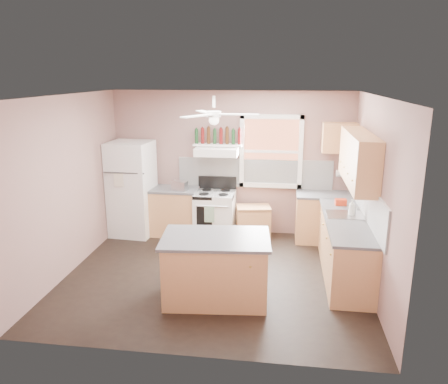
# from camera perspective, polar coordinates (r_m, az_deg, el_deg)

# --- Properties ---
(floor) EXTENTS (4.50, 4.50, 0.00)m
(floor) POSITION_cam_1_polar(r_m,az_deg,el_deg) (6.82, -1.20, -10.82)
(floor) COLOR black
(floor) RESTS_ON ground
(ceiling) EXTENTS (4.50, 4.50, 0.00)m
(ceiling) POSITION_cam_1_polar(r_m,az_deg,el_deg) (6.14, -1.34, 12.46)
(ceiling) COLOR white
(ceiling) RESTS_ON ground
(wall_back) EXTENTS (4.50, 0.05, 2.70)m
(wall_back) POSITION_cam_1_polar(r_m,az_deg,el_deg) (8.30, 0.94, 3.79)
(wall_back) COLOR #84615A
(wall_back) RESTS_ON ground
(wall_right) EXTENTS (0.05, 4.00, 2.70)m
(wall_right) POSITION_cam_1_polar(r_m,az_deg,el_deg) (6.41, 19.27, -0.53)
(wall_right) COLOR #84615A
(wall_right) RESTS_ON ground
(wall_left) EXTENTS (0.05, 4.00, 2.70)m
(wall_left) POSITION_cam_1_polar(r_m,az_deg,el_deg) (7.06, -19.81, 0.84)
(wall_left) COLOR #84615A
(wall_left) RESTS_ON ground
(backsplash_back) EXTENTS (2.90, 0.03, 0.55)m
(backsplash_back) POSITION_cam_1_polar(r_m,az_deg,el_deg) (8.26, 4.00, 2.45)
(backsplash_back) COLOR white
(backsplash_back) RESTS_ON wall_back
(backsplash_right) EXTENTS (0.03, 2.60, 0.55)m
(backsplash_right) POSITION_cam_1_polar(r_m,az_deg,el_deg) (6.73, 18.33, -1.27)
(backsplash_right) COLOR white
(backsplash_right) RESTS_ON wall_right
(window_view) EXTENTS (1.00, 0.02, 1.20)m
(window_view) POSITION_cam_1_polar(r_m,az_deg,el_deg) (8.16, 6.17, 5.29)
(window_view) COLOR brown
(window_view) RESTS_ON wall_back
(window_frame) EXTENTS (1.16, 0.07, 1.36)m
(window_frame) POSITION_cam_1_polar(r_m,az_deg,el_deg) (8.13, 6.16, 5.26)
(window_frame) COLOR white
(window_frame) RESTS_ON wall_back
(refrigerator) EXTENTS (0.81, 0.79, 1.78)m
(refrigerator) POSITION_cam_1_polar(r_m,az_deg,el_deg) (8.42, -11.92, 0.42)
(refrigerator) COLOR white
(refrigerator) RESTS_ON floor
(base_cabinet_left) EXTENTS (0.90, 0.60, 0.86)m
(base_cabinet_left) POSITION_cam_1_polar(r_m,az_deg,el_deg) (8.42, -6.55, -2.63)
(base_cabinet_left) COLOR tan
(base_cabinet_left) RESTS_ON floor
(counter_left) EXTENTS (0.92, 0.62, 0.04)m
(counter_left) POSITION_cam_1_polar(r_m,az_deg,el_deg) (8.29, -6.64, 0.33)
(counter_left) COLOR #49494C
(counter_left) RESTS_ON base_cabinet_left
(toaster) EXTENTS (0.31, 0.22, 0.18)m
(toaster) POSITION_cam_1_polar(r_m,az_deg,el_deg) (8.10, -5.82, 0.82)
(toaster) COLOR silver
(toaster) RESTS_ON counter_left
(stove) EXTENTS (0.74, 0.65, 0.86)m
(stove) POSITION_cam_1_polar(r_m,az_deg,el_deg) (8.21, -1.17, -2.98)
(stove) COLOR white
(stove) RESTS_ON floor
(range_hood) EXTENTS (0.78, 0.50, 0.14)m
(range_hood) POSITION_cam_1_polar(r_m,az_deg,el_deg) (8.01, -0.93, 5.34)
(range_hood) COLOR white
(range_hood) RESTS_ON wall_back
(bottle_shelf) EXTENTS (0.90, 0.26, 0.03)m
(bottle_shelf) POSITION_cam_1_polar(r_m,az_deg,el_deg) (8.11, -0.80, 6.18)
(bottle_shelf) COLOR white
(bottle_shelf) RESTS_ON range_hood
(cart) EXTENTS (0.68, 0.52, 0.62)m
(cart) POSITION_cam_1_polar(r_m,az_deg,el_deg) (8.20, 3.83, -3.94)
(cart) COLOR tan
(cart) RESTS_ON floor
(base_cabinet_corner) EXTENTS (1.00, 0.60, 0.86)m
(base_cabinet_corner) POSITION_cam_1_polar(r_m,az_deg,el_deg) (8.20, 12.88, -3.40)
(base_cabinet_corner) COLOR tan
(base_cabinet_corner) RESTS_ON floor
(base_cabinet_right) EXTENTS (0.60, 2.20, 0.86)m
(base_cabinet_right) POSITION_cam_1_polar(r_m,az_deg,el_deg) (6.92, 15.48, -7.12)
(base_cabinet_right) COLOR tan
(base_cabinet_right) RESTS_ON floor
(counter_corner) EXTENTS (1.02, 0.62, 0.04)m
(counter_corner) POSITION_cam_1_polar(r_m,az_deg,el_deg) (8.07, 13.07, -0.37)
(counter_corner) COLOR #49494C
(counter_corner) RESTS_ON base_cabinet_corner
(counter_right) EXTENTS (0.62, 2.22, 0.04)m
(counter_right) POSITION_cam_1_polar(r_m,az_deg,el_deg) (6.77, 15.66, -3.58)
(counter_right) COLOR #49494C
(counter_right) RESTS_ON base_cabinet_right
(sink) EXTENTS (0.55, 0.45, 0.03)m
(sink) POSITION_cam_1_polar(r_m,az_deg,el_deg) (6.95, 15.46, -2.94)
(sink) COLOR silver
(sink) RESTS_ON counter_right
(faucet) EXTENTS (0.03, 0.03, 0.14)m
(faucet) POSITION_cam_1_polar(r_m,az_deg,el_deg) (6.95, 16.81, -2.39)
(faucet) COLOR silver
(faucet) RESTS_ON sink
(upper_cabinet_right) EXTENTS (0.33, 1.80, 0.76)m
(upper_cabinet_right) POSITION_cam_1_polar(r_m,az_deg,el_deg) (6.76, 17.17, 4.18)
(upper_cabinet_right) COLOR tan
(upper_cabinet_right) RESTS_ON wall_right
(upper_cabinet_corner) EXTENTS (0.60, 0.33, 0.52)m
(upper_cabinet_corner) POSITION_cam_1_polar(r_m,az_deg,el_deg) (8.02, 14.86, 6.87)
(upper_cabinet_corner) COLOR tan
(upper_cabinet_corner) RESTS_ON wall_back
(paper_towel) EXTENTS (0.26, 0.12, 0.12)m
(paper_towel) POSITION_cam_1_polar(r_m,az_deg,el_deg) (8.18, 15.36, 2.35)
(paper_towel) COLOR white
(paper_towel) RESTS_ON wall_back
(island) EXTENTS (1.43, 0.98, 0.86)m
(island) POSITION_cam_1_polar(r_m,az_deg,el_deg) (6.00, -1.07, -10.08)
(island) COLOR tan
(island) RESTS_ON floor
(island_top) EXTENTS (1.51, 1.06, 0.04)m
(island_top) POSITION_cam_1_polar(r_m,az_deg,el_deg) (5.82, -1.10, -6.08)
(island_top) COLOR #49494C
(island_top) RESTS_ON island
(ceiling_fan_hub) EXTENTS (0.20, 0.20, 0.08)m
(ceiling_fan_hub) POSITION_cam_1_polar(r_m,az_deg,el_deg) (6.16, -1.32, 10.14)
(ceiling_fan_hub) COLOR white
(ceiling_fan_hub) RESTS_ON ceiling
(soap_bottle) EXTENTS (0.14, 0.14, 0.26)m
(soap_bottle) POSITION_cam_1_polar(r_m,az_deg,el_deg) (6.91, 16.35, -1.94)
(soap_bottle) COLOR silver
(soap_bottle) RESTS_ON counter_right
(red_caddy) EXTENTS (0.19, 0.13, 0.10)m
(red_caddy) POSITION_cam_1_polar(r_m,az_deg,el_deg) (7.43, 15.00, -1.28)
(red_caddy) COLOR red
(red_caddy) RESTS_ON counter_right
(wine_bottles) EXTENTS (0.86, 0.06, 0.31)m
(wine_bottles) POSITION_cam_1_polar(r_m,az_deg,el_deg) (8.09, -0.80, 7.29)
(wine_bottles) COLOR #143819
(wine_bottles) RESTS_ON bottle_shelf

